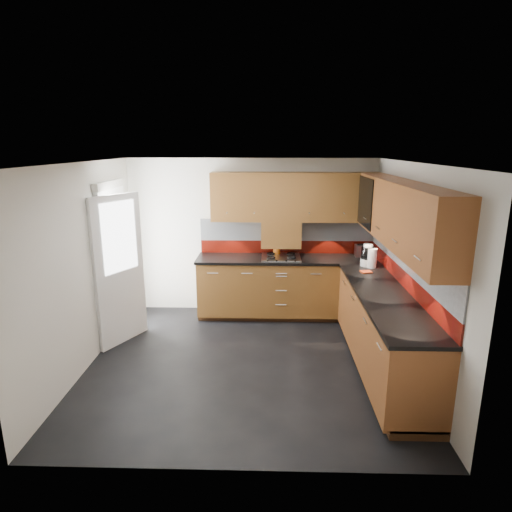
{
  "coord_description": "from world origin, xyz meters",
  "views": [
    {
      "loc": [
        0.25,
        -4.74,
        2.59
      ],
      "look_at": [
        0.1,
        0.65,
        1.18
      ],
      "focal_mm": 30.0,
      "sensor_mm": 36.0,
      "label": 1
    }
  ],
  "objects_px": {
    "gas_hob": "(281,257)",
    "utensil_pot": "(277,249)",
    "food_processor": "(368,256)",
    "toaster": "(364,251)"
  },
  "relations": [
    {
      "from": "food_processor",
      "to": "gas_hob",
      "type": "bearing_deg",
      "value": 162.01
    },
    {
      "from": "gas_hob",
      "to": "toaster",
      "type": "bearing_deg",
      "value": 5.65
    },
    {
      "from": "gas_hob",
      "to": "toaster",
      "type": "height_order",
      "value": "toaster"
    },
    {
      "from": "gas_hob",
      "to": "toaster",
      "type": "distance_m",
      "value": 1.27
    },
    {
      "from": "gas_hob",
      "to": "food_processor",
      "type": "relative_size",
      "value": 1.85
    },
    {
      "from": "utensil_pot",
      "to": "toaster",
      "type": "distance_m",
      "value": 1.32
    },
    {
      "from": "gas_hob",
      "to": "utensil_pot",
      "type": "bearing_deg",
      "value": 108.21
    },
    {
      "from": "toaster",
      "to": "food_processor",
      "type": "distance_m",
      "value": 0.52
    },
    {
      "from": "gas_hob",
      "to": "utensil_pot",
      "type": "xyz_separation_m",
      "value": [
        -0.06,
        0.19,
        0.08
      ]
    },
    {
      "from": "toaster",
      "to": "food_processor",
      "type": "relative_size",
      "value": 0.84
    }
  ]
}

